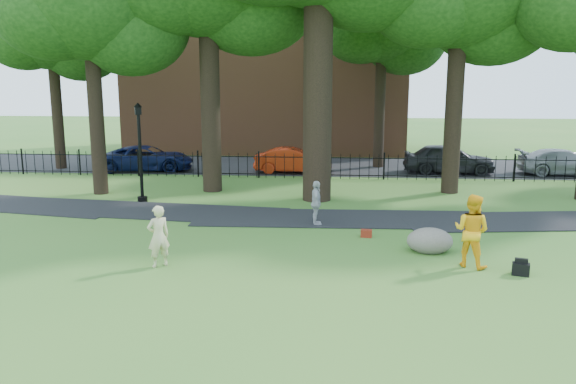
# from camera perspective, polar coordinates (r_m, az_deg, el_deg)

# --- Properties ---
(ground) EXTENTS (120.00, 120.00, 0.00)m
(ground) POSITION_cam_1_polar(r_m,az_deg,el_deg) (15.36, 1.91, -6.15)
(ground) COLOR #326925
(ground) RESTS_ON ground
(footpath) EXTENTS (36.07, 3.85, 0.03)m
(footpath) POSITION_cam_1_polar(r_m,az_deg,el_deg) (19.10, 5.57, -2.75)
(footpath) COLOR black
(footpath) RESTS_ON ground
(street) EXTENTS (80.00, 7.00, 0.02)m
(street) POSITION_cam_1_polar(r_m,az_deg,el_deg) (30.99, 3.57, 2.62)
(street) COLOR black
(street) RESTS_ON ground
(iron_fence) EXTENTS (44.00, 0.04, 1.20)m
(iron_fence) POSITION_cam_1_polar(r_m,az_deg,el_deg) (26.95, 3.35, 2.63)
(iron_fence) COLOR black
(iron_fence) RESTS_ON ground
(brick_building) EXTENTS (18.00, 8.00, 12.00)m
(brick_building) POSITION_cam_1_polar(r_m,az_deg,el_deg) (38.97, -2.04, 13.20)
(brick_building) COLOR brown
(brick_building) RESTS_ON ground
(woman) EXTENTS (0.68, 0.65, 1.57)m
(woman) POSITION_cam_1_polar(r_m,az_deg,el_deg) (14.37, -13.03, -4.40)
(woman) COLOR beige
(woman) RESTS_ON ground
(man) EXTENTS (1.13, 1.08, 1.84)m
(man) POSITION_cam_1_polar(r_m,az_deg,el_deg) (14.71, 18.15, -3.76)
(man) COLOR #FFB015
(man) RESTS_ON ground
(pedestrian) EXTENTS (0.46, 0.89, 1.46)m
(pedestrian) POSITION_cam_1_polar(r_m,az_deg,el_deg) (18.07, 2.88, -1.14)
(pedestrian) COLOR #A8A7AC
(pedestrian) RESTS_ON ground
(boulder) EXTENTS (1.30, 1.01, 0.72)m
(boulder) POSITION_cam_1_polar(r_m,az_deg,el_deg) (15.79, 14.21, -4.64)
(boulder) COLOR #6C675A
(boulder) RESTS_ON ground
(lamppost) EXTENTS (0.38, 0.38, 3.80)m
(lamppost) POSITION_cam_1_polar(r_m,az_deg,el_deg) (22.14, -14.78, 3.75)
(lamppost) COLOR black
(lamppost) RESTS_ON ground
(backpack) EXTENTS (0.45, 0.36, 0.30)m
(backpack) POSITION_cam_1_polar(r_m,az_deg,el_deg) (14.67, 22.56, -7.25)
(backpack) COLOR black
(backpack) RESTS_ON ground
(red_bag) EXTENTS (0.35, 0.24, 0.23)m
(red_bag) POSITION_cam_1_polar(r_m,az_deg,el_deg) (16.95, 7.96, -4.19)
(red_bag) COLOR maroon
(red_bag) RESTS_ON ground
(red_sedan) EXTENTS (3.91, 1.37, 1.29)m
(red_sedan) POSITION_cam_1_polar(r_m,az_deg,el_deg) (28.57, 0.52, 3.23)
(red_sedan) COLOR #A4250C
(red_sedan) RESTS_ON ground
(navy_van) EXTENTS (4.95, 2.70, 1.32)m
(navy_van) POSITION_cam_1_polar(r_m,az_deg,el_deg) (30.13, -14.11, 3.33)
(navy_van) COLOR #0B1339
(navy_van) RESTS_ON ground
(grey_car) EXTENTS (4.56, 1.99, 1.53)m
(grey_car) POSITION_cam_1_polar(r_m,az_deg,el_deg) (29.53, 16.02, 3.29)
(grey_car) COLOR black
(grey_car) RESTS_ON ground
(silver_car) EXTENTS (4.50, 1.96, 1.29)m
(silver_car) POSITION_cam_1_polar(r_m,az_deg,el_deg) (31.08, 26.23, 2.72)
(silver_car) COLOR gray
(silver_car) RESTS_ON ground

